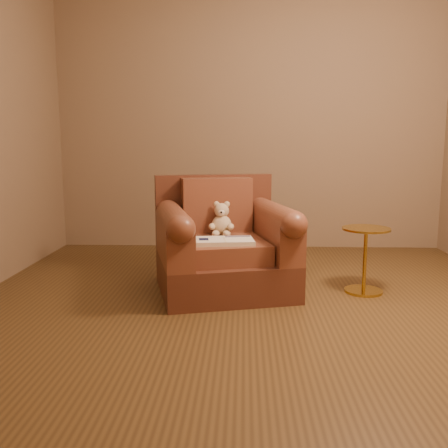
{
  "coord_description": "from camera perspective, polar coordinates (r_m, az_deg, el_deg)",
  "views": [
    {
      "loc": [
        -0.05,
        -3.27,
        1.12
      ],
      "look_at": [
        -0.2,
        0.32,
        0.52
      ],
      "focal_mm": 40.0,
      "sensor_mm": 36.0,
      "label": 1
    }
  ],
  "objects": [
    {
      "name": "side_table",
      "position": [
        3.85,
        15.81,
        -3.75
      ],
      "size": [
        0.35,
        0.35,
        0.49
      ],
      "color": "gold",
      "rests_on": "floor"
    },
    {
      "name": "teddy_bear",
      "position": [
        3.81,
        -0.28,
        0.19
      ],
      "size": [
        0.19,
        0.21,
        0.26
      ],
      "rotation": [
        0.0,
        0.0,
        0.01
      ],
      "color": "beige",
      "rests_on": "armchair"
    },
    {
      "name": "guidebook",
      "position": [
        3.52,
        0.07,
        -1.96
      ],
      "size": [
        0.43,
        0.29,
        0.03
      ],
      "rotation": [
        0.0,
        0.0,
        0.12
      ],
      "color": "beige",
      "rests_on": "armchair"
    },
    {
      "name": "armchair",
      "position": [
        3.77,
        -0.1,
        -2.65
      ],
      "size": [
        1.14,
        1.11,
        0.85
      ],
      "rotation": [
        0.0,
        0.0,
        0.25
      ],
      "color": "#552B1C",
      "rests_on": "floor"
    },
    {
      "name": "room",
      "position": [
        3.33,
        3.42,
        19.73
      ],
      "size": [
        4.02,
        4.02,
        2.71
      ],
      "color": "#856B52",
      "rests_on": "ground"
    },
    {
      "name": "floor",
      "position": [
        3.46,
        3.14,
        -9.45
      ],
      "size": [
        4.0,
        4.0,
        0.0
      ],
      "primitive_type": "plane",
      "color": "brown",
      "rests_on": "ground"
    }
  ]
}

